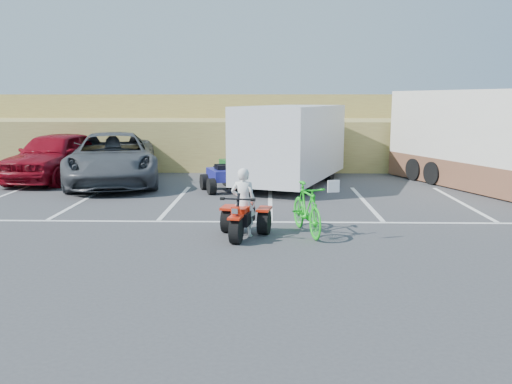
{
  "coord_description": "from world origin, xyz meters",
  "views": [
    {
      "loc": [
        -0.03,
        -10.18,
        2.9
      ],
      "look_at": [
        -0.3,
        0.83,
        1.0
      ],
      "focal_mm": 38.0,
      "sensor_mm": 36.0,
      "label": 1
    }
  ],
  "objects_px": {
    "cargo_trailer": "(292,143)",
    "red_car": "(56,156)",
    "rider": "(243,202)",
    "green_dirt_bike": "(307,209)",
    "quad_atv_green": "(235,182)",
    "rv_motorhome": "(498,148)",
    "quad_atv_blue": "(221,191)",
    "grey_pickup": "(113,158)",
    "red_trike_atv": "(242,237)"
  },
  "relations": [
    {
      "from": "grey_pickup",
      "to": "cargo_trailer",
      "type": "height_order",
      "value": "cargo_trailer"
    },
    {
      "from": "rv_motorhome",
      "to": "quad_atv_blue",
      "type": "distance_m",
      "value": 8.84
    },
    {
      "from": "green_dirt_bike",
      "to": "grey_pickup",
      "type": "height_order",
      "value": "grey_pickup"
    },
    {
      "from": "grey_pickup",
      "to": "quad_atv_blue",
      "type": "relative_size",
      "value": 4.32
    },
    {
      "from": "rider",
      "to": "grey_pickup",
      "type": "distance_m",
      "value": 8.62
    },
    {
      "from": "cargo_trailer",
      "to": "quad_atv_green",
      "type": "bearing_deg",
      "value": -175.8
    },
    {
      "from": "red_trike_atv",
      "to": "cargo_trailer",
      "type": "height_order",
      "value": "cargo_trailer"
    },
    {
      "from": "red_car",
      "to": "rider",
      "type": "bearing_deg",
      "value": -40.83
    },
    {
      "from": "green_dirt_bike",
      "to": "cargo_trailer",
      "type": "distance_m",
      "value": 6.79
    },
    {
      "from": "rider",
      "to": "green_dirt_bike",
      "type": "relative_size",
      "value": 0.79
    },
    {
      "from": "rider",
      "to": "cargo_trailer",
      "type": "relative_size",
      "value": 0.24
    },
    {
      "from": "red_car",
      "to": "cargo_trailer",
      "type": "bearing_deg",
      "value": 0.69
    },
    {
      "from": "grey_pickup",
      "to": "rv_motorhome",
      "type": "height_order",
      "value": "rv_motorhome"
    },
    {
      "from": "quad_atv_blue",
      "to": "quad_atv_green",
      "type": "height_order",
      "value": "quad_atv_green"
    },
    {
      "from": "red_car",
      "to": "rv_motorhome",
      "type": "xyz_separation_m",
      "value": [
        14.88,
        -1.96,
        0.49
      ]
    },
    {
      "from": "red_trike_atv",
      "to": "rider",
      "type": "xyz_separation_m",
      "value": [
        0.03,
        0.15,
        0.74
      ]
    },
    {
      "from": "grey_pickup",
      "to": "red_trike_atv",
      "type": "bearing_deg",
      "value": -70.34
    },
    {
      "from": "rv_motorhome",
      "to": "grey_pickup",
      "type": "bearing_deg",
      "value": 153.62
    },
    {
      "from": "quad_atv_green",
      "to": "rv_motorhome",
      "type": "bearing_deg",
      "value": -33.48
    },
    {
      "from": "red_trike_atv",
      "to": "rv_motorhome",
      "type": "bearing_deg",
      "value": 48.5
    },
    {
      "from": "rv_motorhome",
      "to": "quad_atv_green",
      "type": "xyz_separation_m",
      "value": [
        -8.4,
        1.57,
        -1.36
      ]
    },
    {
      "from": "red_trike_atv",
      "to": "red_car",
      "type": "height_order",
      "value": "red_car"
    },
    {
      "from": "green_dirt_bike",
      "to": "grey_pickup",
      "type": "distance_m",
      "value": 9.3
    },
    {
      "from": "red_car",
      "to": "quad_atv_green",
      "type": "bearing_deg",
      "value": 3.61
    },
    {
      "from": "cargo_trailer",
      "to": "rv_motorhome",
      "type": "distance_m",
      "value": 6.52
    },
    {
      "from": "quad_atv_green",
      "to": "red_car",
      "type": "bearing_deg",
      "value": 153.63
    },
    {
      "from": "grey_pickup",
      "to": "rv_motorhome",
      "type": "bearing_deg",
      "value": -19.29
    },
    {
      "from": "green_dirt_bike",
      "to": "red_car",
      "type": "xyz_separation_m",
      "value": [
        -8.48,
        7.68,
        0.32
      ]
    },
    {
      "from": "green_dirt_bike",
      "to": "red_car",
      "type": "height_order",
      "value": "red_car"
    },
    {
      "from": "red_trike_atv",
      "to": "red_car",
      "type": "distance_m",
      "value": 10.75
    },
    {
      "from": "rv_motorhome",
      "to": "quad_atv_green",
      "type": "bearing_deg",
      "value": 148.5
    },
    {
      "from": "red_trike_atv",
      "to": "rider",
      "type": "relative_size",
      "value": 0.97
    },
    {
      "from": "grey_pickup",
      "to": "quad_atv_green",
      "type": "relative_size",
      "value": 3.94
    },
    {
      "from": "cargo_trailer",
      "to": "quad_atv_blue",
      "type": "distance_m",
      "value": 3.0
    },
    {
      "from": "red_trike_atv",
      "to": "quad_atv_green",
      "type": "distance_m",
      "value": 7.66
    },
    {
      "from": "grey_pickup",
      "to": "red_car",
      "type": "distance_m",
      "value": 2.4
    },
    {
      "from": "green_dirt_bike",
      "to": "quad_atv_blue",
      "type": "height_order",
      "value": "green_dirt_bike"
    },
    {
      "from": "red_trike_atv",
      "to": "quad_atv_green",
      "type": "relative_size",
      "value": 0.89
    },
    {
      "from": "red_trike_atv",
      "to": "quad_atv_blue",
      "type": "height_order",
      "value": "quad_atv_blue"
    },
    {
      "from": "red_car",
      "to": "rv_motorhome",
      "type": "relative_size",
      "value": 0.58
    },
    {
      "from": "rider",
      "to": "rv_motorhome",
      "type": "height_order",
      "value": "rv_motorhome"
    },
    {
      "from": "red_trike_atv",
      "to": "red_car",
      "type": "relative_size",
      "value": 0.28
    },
    {
      "from": "red_trike_atv",
      "to": "cargo_trailer",
      "type": "distance_m",
      "value": 7.36
    },
    {
      "from": "red_car",
      "to": "quad_atv_green",
      "type": "height_order",
      "value": "red_car"
    },
    {
      "from": "red_car",
      "to": "quad_atv_green",
      "type": "distance_m",
      "value": 6.55
    },
    {
      "from": "cargo_trailer",
      "to": "red_car",
      "type": "bearing_deg",
      "value": -166.46
    },
    {
      "from": "cargo_trailer",
      "to": "quad_atv_green",
      "type": "distance_m",
      "value": 2.5
    },
    {
      "from": "rider",
      "to": "quad_atv_green",
      "type": "height_order",
      "value": "rider"
    },
    {
      "from": "red_trike_atv",
      "to": "cargo_trailer",
      "type": "relative_size",
      "value": 0.23
    },
    {
      "from": "grey_pickup",
      "to": "rider",
      "type": "bearing_deg",
      "value": -69.65
    }
  ]
}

